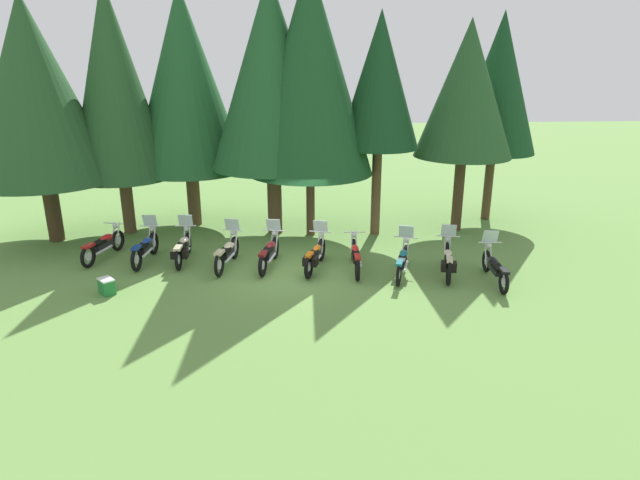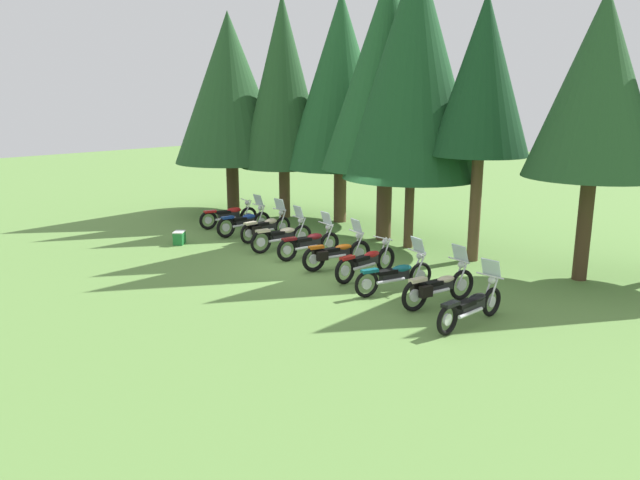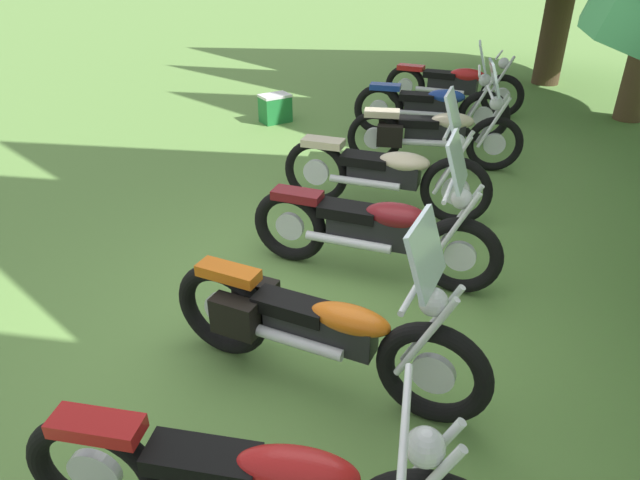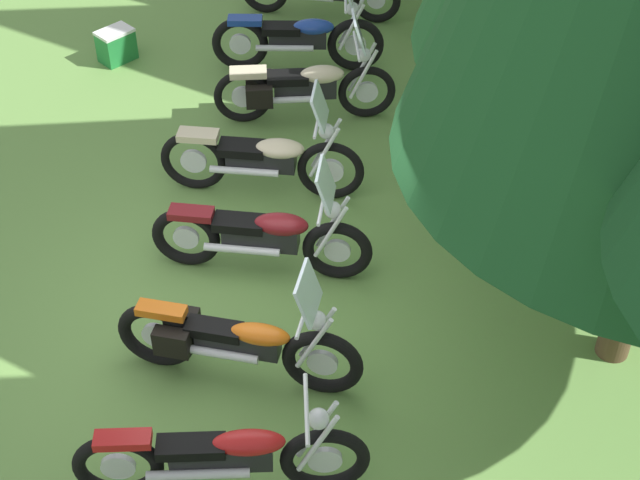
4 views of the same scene
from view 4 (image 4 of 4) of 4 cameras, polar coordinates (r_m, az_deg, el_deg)
The scene contains 8 objects.
ground_plane at distance 9.31m, azimuth -4.46°, elevation -4.58°, with size 80.00×80.00×0.00m, color #608C42.
motorcycle_1 at distance 12.67m, azimuth -1.21°, elevation 11.97°, with size 0.67×2.24×1.38m.
motorcycle_2 at distance 11.66m, azimuth -1.02°, elevation 9.16°, with size 0.68×2.21×1.36m.
motorcycle_3 at distance 10.45m, azimuth -3.36°, elevation 4.91°, with size 0.74×2.22×1.38m.
motorcycle_4 at distance 9.46m, azimuth -3.36°, elevation 0.27°, with size 0.84×2.20×1.36m.
motorcycle_5 at distance 8.47m, azimuth -5.09°, elevation -6.03°, with size 0.95×2.17×1.37m.
motorcycle_6 at distance 7.70m, azimuth -5.76°, elevation -12.71°, with size 0.68×2.35×1.01m.
picnic_cooler at distance 13.29m, azimuth -12.04°, elevation 11.28°, with size 0.54×0.56×0.44m.
Camera 4 is at (6.52, 0.04, 6.64)m, focal length 53.74 mm.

